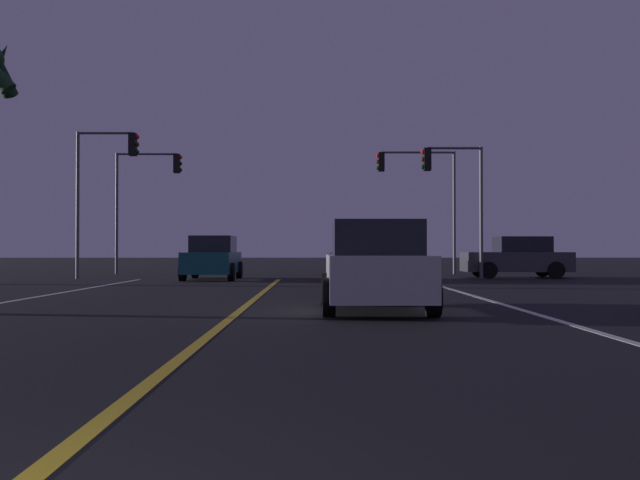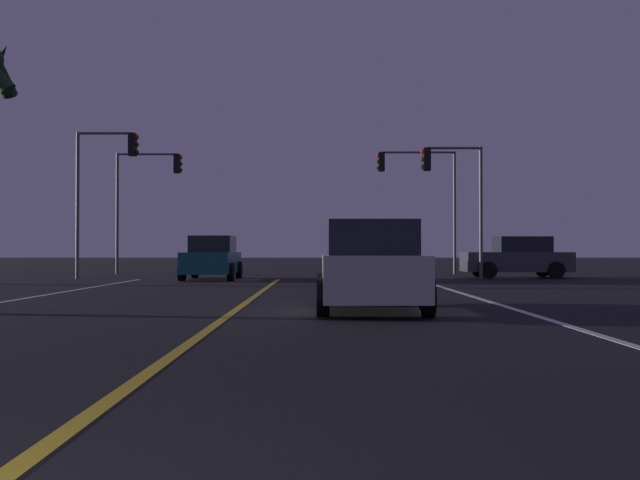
% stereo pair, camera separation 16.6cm
% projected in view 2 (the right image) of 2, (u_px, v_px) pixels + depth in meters
% --- Properties ---
extents(lane_edge_right, '(0.16, 31.40, 0.01)m').
position_uv_depth(lane_edge_right, '(547.00, 319.00, 11.86)').
color(lane_edge_right, silver).
rests_on(lane_edge_right, ground).
extents(lane_center_divider, '(0.16, 31.40, 0.01)m').
position_uv_depth(lane_center_divider, '(224.00, 319.00, 11.87)').
color(lane_center_divider, gold).
rests_on(lane_center_divider, ground).
extents(car_ahead_far, '(2.02, 4.30, 1.70)m').
position_uv_depth(car_ahead_far, '(354.00, 259.00, 26.79)').
color(car_ahead_far, black).
rests_on(car_ahead_far, ground).
extents(car_crossing_side, '(4.30, 2.02, 1.70)m').
position_uv_depth(car_crossing_side, '(518.00, 258.00, 29.15)').
color(car_crossing_side, black).
rests_on(car_crossing_side, ground).
extents(car_lead_same_lane, '(2.02, 4.30, 1.70)m').
position_uv_depth(car_lead_same_lane, '(371.00, 268.00, 13.49)').
color(car_lead_same_lane, black).
rests_on(car_lead_same_lane, ground).
extents(car_oncoming, '(2.02, 4.30, 1.70)m').
position_uv_depth(car_oncoming, '(213.00, 258.00, 27.59)').
color(car_oncoming, black).
rests_on(car_oncoming, ground).
extents(traffic_light_near_right, '(2.47, 0.36, 5.25)m').
position_uv_depth(traffic_light_near_right, '(453.00, 181.00, 28.11)').
color(traffic_light_near_right, '#4C4C51').
rests_on(traffic_light_near_right, ground).
extents(traffic_light_near_left, '(2.50, 0.36, 5.84)m').
position_uv_depth(traffic_light_near_left, '(106.00, 171.00, 28.13)').
color(traffic_light_near_left, '#4C4C51').
rests_on(traffic_light_near_left, ground).
extents(traffic_light_far_right, '(3.79, 0.36, 5.84)m').
position_uv_depth(traffic_light_far_right, '(418.00, 183.00, 33.62)').
color(traffic_light_far_right, '#4C4C51').
rests_on(traffic_light_far_right, ground).
extents(traffic_light_far_left, '(3.17, 0.36, 5.75)m').
position_uv_depth(traffic_light_far_left, '(148.00, 185.00, 33.63)').
color(traffic_light_far_left, '#4C4C51').
rests_on(traffic_light_far_left, ground).
extents(street_lamp_right_near, '(2.13, 0.44, 7.78)m').
position_uv_depth(street_lamp_right_near, '(620.00, 42.00, 12.90)').
color(street_lamp_right_near, '#4C4C51').
rests_on(street_lamp_right_near, ground).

